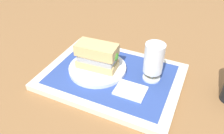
{
  "coord_description": "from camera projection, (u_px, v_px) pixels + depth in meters",
  "views": [
    {
      "loc": [
        0.24,
        -0.51,
        0.47
      ],
      "look_at": [
        0.0,
        0.0,
        0.05
      ],
      "focal_mm": 35.52,
      "sensor_mm": 36.0,
      "label": 1
    }
  ],
  "objects": [
    {
      "name": "ground_plane",
      "position": [
        112.0,
        79.0,
        0.73
      ],
      "size": [
        3.0,
        3.0,
        0.0
      ],
      "primitive_type": "plane",
      "color": "olive"
    },
    {
      "name": "tray",
      "position": [
        112.0,
        77.0,
        0.73
      ],
      "size": [
        0.44,
        0.32,
        0.02
      ],
      "primitive_type": "cube",
      "color": "beige",
      "rests_on": "ground_plane"
    },
    {
      "name": "placemat",
      "position": [
        112.0,
        74.0,
        0.72
      ],
      "size": [
        0.38,
        0.27,
        0.0
      ],
      "primitive_type": "cube",
      "color": "#2D4793",
      "rests_on": "tray"
    },
    {
      "name": "plate",
      "position": [
        98.0,
        68.0,
        0.74
      ],
      "size": [
        0.19,
        0.19,
        0.01
      ],
      "primitive_type": "cylinder",
      "color": "white",
      "rests_on": "placemat"
    },
    {
      "name": "sandwich",
      "position": [
        98.0,
        56.0,
        0.71
      ],
      "size": [
        0.14,
        0.07,
        0.08
      ],
      "rotation": [
        0.0,
        0.0,
        0.06
      ],
      "color": "tan",
      "rests_on": "plate"
    },
    {
      "name": "beer_glass",
      "position": [
        154.0,
        61.0,
        0.66
      ],
      "size": [
        0.06,
        0.06,
        0.12
      ],
      "color": "silver",
      "rests_on": "placemat"
    },
    {
      "name": "napkin_folded",
      "position": [
        130.0,
        91.0,
        0.66
      ],
      "size": [
        0.09,
        0.07,
        0.01
      ],
      "primitive_type": "cube",
      "color": "white",
      "rests_on": "placemat"
    }
  ]
}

